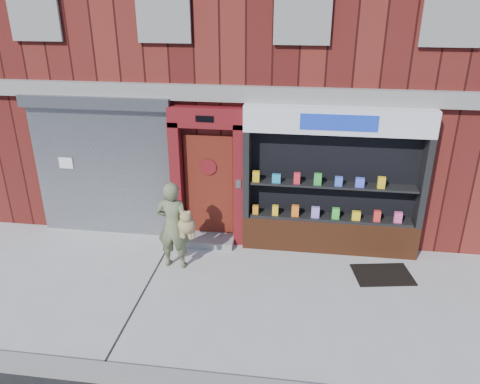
# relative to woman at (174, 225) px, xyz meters

# --- Properties ---
(ground) EXTENTS (80.00, 80.00, 0.00)m
(ground) POSITION_rel_woman_xyz_m (1.18, -0.76, -0.89)
(ground) COLOR #9E9E99
(ground) RESTS_ON ground
(curb) EXTENTS (60.00, 0.30, 0.12)m
(curb) POSITION_rel_woman_xyz_m (1.18, -2.91, -0.83)
(curb) COLOR gray
(curb) RESTS_ON ground
(building) EXTENTS (12.00, 8.16, 8.00)m
(building) POSITION_rel_woman_xyz_m (1.18, 5.24, 3.11)
(building) COLOR #491310
(building) RESTS_ON ground
(shutter_bay) EXTENTS (3.10, 0.30, 3.04)m
(shutter_bay) POSITION_rel_woman_xyz_m (-1.82, 1.17, 0.83)
(shutter_bay) COLOR gray
(shutter_bay) RESTS_ON ground
(red_door_bay) EXTENTS (1.52, 0.58, 2.90)m
(red_door_bay) POSITION_rel_woman_xyz_m (0.43, 1.10, 0.57)
(red_door_bay) COLOR maroon
(red_door_bay) RESTS_ON ground
(pharmacy_bay) EXTENTS (3.50, 0.41, 3.00)m
(pharmacy_bay) POSITION_rel_woman_xyz_m (2.93, 1.06, 0.48)
(pharmacy_bay) COLOR #622E17
(pharmacy_bay) RESTS_ON ground
(woman) EXTENTS (0.79, 0.51, 1.75)m
(woman) POSITION_rel_woman_xyz_m (0.00, 0.00, 0.00)
(woman) COLOR #616D48
(woman) RESTS_ON ground
(doormat) EXTENTS (1.18, 0.92, 0.03)m
(doormat) POSITION_rel_woman_xyz_m (3.94, 0.21, -0.88)
(doormat) COLOR black
(doormat) RESTS_ON ground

